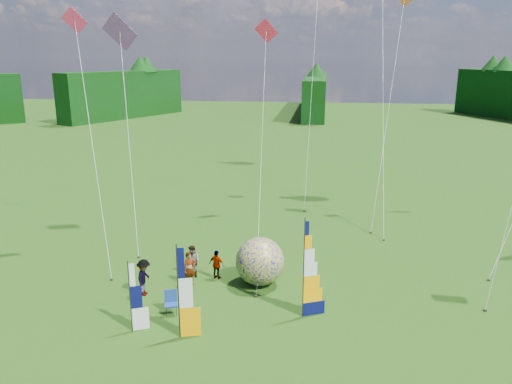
# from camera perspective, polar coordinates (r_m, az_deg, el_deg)

# --- Properties ---
(ground) EXTENTS (220.00, 220.00, 0.00)m
(ground) POSITION_cam_1_polar(r_m,az_deg,el_deg) (20.54, 1.32, -18.12)
(ground) COLOR #295F12
(ground) RESTS_ON ground
(treeline_ring) EXTENTS (210.00, 210.00, 8.00)m
(treeline_ring) POSITION_cam_1_polar(r_m,az_deg,el_deg) (18.64, 1.40, -7.80)
(treeline_ring) COLOR black
(treeline_ring) RESTS_ON ground
(feather_banner_main) EXTENTS (1.16, 0.60, 4.51)m
(feather_banner_main) POSITION_cam_1_polar(r_m,az_deg,el_deg) (22.16, 5.47, -8.89)
(feather_banner_main) COLOR #090C41
(feather_banner_main) RESTS_ON ground
(side_banner_left) EXTENTS (1.08, 0.37, 3.97)m
(side_banner_left) POSITION_cam_1_polar(r_m,az_deg,el_deg) (20.90, -8.87, -11.40)
(side_banner_left) COLOR #FFA200
(side_banner_left) RESTS_ON ground
(side_banner_far) EXTENTS (0.88, 0.46, 3.08)m
(side_banner_far) POSITION_cam_1_polar(r_m,az_deg,el_deg) (21.92, -14.18, -11.66)
(side_banner_far) COLOR white
(side_banner_far) RESTS_ON ground
(bol_inflatable) EXTENTS (3.17, 3.17, 2.47)m
(bol_inflatable) POSITION_cam_1_polar(r_m,az_deg,el_deg) (25.53, 0.44, -7.94)
(bol_inflatable) COLOR #010082
(bol_inflatable) RESTS_ON ground
(spectator_a) EXTENTS (0.77, 0.73, 1.78)m
(spectator_a) POSITION_cam_1_polar(r_m,az_deg,el_deg) (25.76, -7.59, -8.70)
(spectator_a) COLOR #66594C
(spectator_a) RESTS_ON ground
(spectator_b) EXTENTS (0.93, 0.72, 1.73)m
(spectator_b) POSITION_cam_1_polar(r_m,az_deg,el_deg) (26.67, -7.25, -7.89)
(spectator_b) COLOR #66594C
(spectator_b) RESTS_ON ground
(spectator_c) EXTENTS (0.47, 1.19, 1.83)m
(spectator_c) POSITION_cam_1_polar(r_m,az_deg,el_deg) (25.17, -12.67, -9.50)
(spectator_c) COLOR #66594C
(spectator_c) RESTS_ON ground
(spectator_d) EXTENTS (0.99, 0.67, 1.56)m
(spectator_d) POSITION_cam_1_polar(r_m,az_deg,el_deg) (26.36, -4.50, -8.28)
(spectator_d) COLOR #66594C
(spectator_d) RESTS_ON ground
(camp_chair) EXTENTS (0.78, 0.78, 1.08)m
(camp_chair) POSITION_cam_1_polar(r_m,az_deg,el_deg) (23.36, -9.69, -12.39)
(camp_chair) COLOR navy
(camp_chair) RESTS_ON ground
(kite_whale) EXTENTS (8.08, 16.89, 19.25)m
(kite_whale) POSITION_cam_1_polar(r_m,az_deg,el_deg) (37.25, 14.41, 12.26)
(kite_whale) COLOR black
(kite_whale) RESTS_ON ground
(kite_rainbow_delta) EXTENTS (8.42, 12.23, 14.94)m
(kite_rainbow_delta) POSITION_cam_1_polar(r_m,az_deg,el_deg) (31.99, -14.48, 7.94)
(kite_rainbow_delta) COLOR red
(kite_rainbow_delta) RESTS_ON ground
(small_kite_red) EXTENTS (5.51, 11.30, 14.41)m
(small_kite_red) POSITION_cam_1_polar(r_m,az_deg,el_deg) (33.23, 0.74, 8.21)
(small_kite_red) COLOR red
(small_kite_red) RESTS_ON ground
(small_kite_orange) EXTENTS (4.74, 9.35, 16.36)m
(small_kite_orange) POSITION_cam_1_polar(r_m,az_deg,el_deg) (35.60, 14.95, 9.76)
(small_kite_orange) COLOR #FF6933
(small_kite_orange) RESTS_ON ground
(small_kite_pink) EXTENTS (7.31, 8.88, 14.46)m
(small_kite_pink) POSITION_cam_1_polar(r_m,az_deg,el_deg) (28.54, -18.29, 6.33)
(small_kite_pink) COLOR #CE2A4E
(small_kite_pink) RESTS_ON ground
(small_kite_green) EXTENTS (6.12, 11.24, 22.69)m
(small_kite_green) POSITION_cam_1_polar(r_m,az_deg,el_deg) (40.04, 6.61, 15.27)
(small_kite_green) COLOR green
(small_kite_green) RESTS_ON ground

